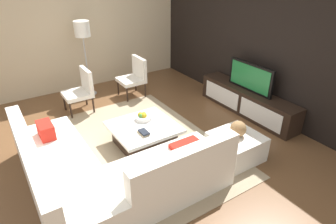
{
  "coord_description": "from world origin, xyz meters",
  "views": [
    {
      "loc": [
        3.53,
        -1.79,
        2.78
      ],
      "look_at": [
        -0.05,
        0.54,
        0.52
      ],
      "focal_mm": 31.15,
      "sensor_mm": 36.0,
      "label": 1
    }
  ],
  "objects_px": {
    "floor_lamp": "(82,33)",
    "decorative_ball": "(238,129)",
    "accent_chair_far": "(135,75)",
    "book_stack": "(144,133)",
    "television": "(250,77)",
    "coffee_table": "(144,135)",
    "accent_chair_near": "(81,88)",
    "sectional_couch": "(103,172)",
    "media_console": "(247,102)",
    "fruit_bowl": "(143,117)",
    "ottoman": "(236,146)"
  },
  "relations": [
    {
      "from": "floor_lamp",
      "to": "decorative_ball",
      "type": "height_order",
      "value": "floor_lamp"
    },
    {
      "from": "accent_chair_far",
      "to": "book_stack",
      "type": "bearing_deg",
      "value": -30.12
    },
    {
      "from": "television",
      "to": "coffee_table",
      "type": "bearing_deg",
      "value": -92.49
    },
    {
      "from": "accent_chair_near",
      "to": "decorative_ball",
      "type": "distance_m",
      "value": 3.22
    },
    {
      "from": "floor_lamp",
      "to": "sectional_couch",
      "type": "bearing_deg",
      "value": -16.58
    },
    {
      "from": "coffee_table",
      "to": "accent_chair_near",
      "type": "xyz_separation_m",
      "value": [
        -1.81,
        -0.41,
        0.29
      ]
    },
    {
      "from": "television",
      "to": "sectional_couch",
      "type": "distance_m",
      "value": 3.34
    },
    {
      "from": "media_console",
      "to": "book_stack",
      "type": "height_order",
      "value": "media_console"
    },
    {
      "from": "media_console",
      "to": "fruit_bowl",
      "type": "xyz_separation_m",
      "value": [
        -0.28,
        -2.2,
        0.18
      ]
    },
    {
      "from": "coffee_table",
      "to": "floor_lamp",
      "type": "relative_size",
      "value": 0.62
    },
    {
      "from": "media_console",
      "to": "coffee_table",
      "type": "xyz_separation_m",
      "value": [
        -0.1,
        -2.3,
        -0.05
      ]
    },
    {
      "from": "accent_chair_near",
      "to": "fruit_bowl",
      "type": "bearing_deg",
      "value": 9.75
    },
    {
      "from": "decorative_ball",
      "to": "accent_chair_far",
      "type": "bearing_deg",
      "value": -176.01
    },
    {
      "from": "media_console",
      "to": "coffee_table",
      "type": "distance_m",
      "value": 2.3
    },
    {
      "from": "fruit_bowl",
      "to": "decorative_ball",
      "type": "distance_m",
      "value": 1.57
    },
    {
      "from": "floor_lamp",
      "to": "decorative_ball",
      "type": "distance_m",
      "value": 3.85
    },
    {
      "from": "ottoman",
      "to": "accent_chair_near",
      "type": "bearing_deg",
      "value": -153.26
    },
    {
      "from": "media_console",
      "to": "accent_chair_far",
      "type": "distance_m",
      "value": 2.5
    },
    {
      "from": "accent_chair_far",
      "to": "media_console",
      "type": "bearing_deg",
      "value": 30.13
    },
    {
      "from": "coffee_table",
      "to": "accent_chair_far",
      "type": "bearing_deg",
      "value": 156.51
    },
    {
      "from": "media_console",
      "to": "book_stack",
      "type": "distance_m",
      "value": 2.43
    },
    {
      "from": "ottoman",
      "to": "television",
      "type": "bearing_deg",
      "value": 127.57
    },
    {
      "from": "television",
      "to": "book_stack",
      "type": "xyz_separation_m",
      "value": [
        0.12,
        -2.42,
        -0.37
      ]
    },
    {
      "from": "sectional_couch",
      "to": "fruit_bowl",
      "type": "height_order",
      "value": "sectional_couch"
    },
    {
      "from": "coffee_table",
      "to": "ottoman",
      "type": "relative_size",
      "value": 1.45
    },
    {
      "from": "floor_lamp",
      "to": "book_stack",
      "type": "relative_size",
      "value": 7.9
    },
    {
      "from": "accent_chair_near",
      "to": "floor_lamp",
      "type": "bearing_deg",
      "value": 144.04
    },
    {
      "from": "accent_chair_far",
      "to": "book_stack",
      "type": "distance_m",
      "value": 2.33
    },
    {
      "from": "accent_chair_near",
      "to": "book_stack",
      "type": "height_order",
      "value": "accent_chair_near"
    },
    {
      "from": "fruit_bowl",
      "to": "book_stack",
      "type": "relative_size",
      "value": 1.34
    },
    {
      "from": "media_console",
      "to": "television",
      "type": "relative_size",
      "value": 2.14
    },
    {
      "from": "accent_chair_near",
      "to": "fruit_bowl",
      "type": "distance_m",
      "value": 1.71
    },
    {
      "from": "television",
      "to": "accent_chair_far",
      "type": "relative_size",
      "value": 1.21
    },
    {
      "from": "floor_lamp",
      "to": "book_stack",
      "type": "distance_m",
      "value": 2.92
    },
    {
      "from": "accent_chair_far",
      "to": "decorative_ball",
      "type": "bearing_deg",
      "value": -2.09
    },
    {
      "from": "media_console",
      "to": "television",
      "type": "bearing_deg",
      "value": 90.0
    },
    {
      "from": "media_console",
      "to": "floor_lamp",
      "type": "height_order",
      "value": "floor_lamp"
    },
    {
      "from": "fruit_bowl",
      "to": "media_console",
      "type": "bearing_deg",
      "value": 82.75
    },
    {
      "from": "coffee_table",
      "to": "sectional_couch",
      "type": "bearing_deg",
      "value": -57.16
    },
    {
      "from": "floor_lamp",
      "to": "ottoman",
      "type": "xyz_separation_m",
      "value": [
        3.6,
        1.06,
        -1.19
      ]
    },
    {
      "from": "accent_chair_near",
      "to": "television",
      "type": "bearing_deg",
      "value": 47.21
    },
    {
      "from": "television",
      "to": "ottoman",
      "type": "distance_m",
      "value": 1.69
    },
    {
      "from": "sectional_couch",
      "to": "accent_chair_near",
      "type": "relative_size",
      "value": 2.81
    },
    {
      "from": "ottoman",
      "to": "accent_chair_far",
      "type": "relative_size",
      "value": 0.8
    },
    {
      "from": "television",
      "to": "accent_chair_near",
      "type": "xyz_separation_m",
      "value": [
        -1.91,
        -2.71,
        -0.28
      ]
    },
    {
      "from": "sectional_couch",
      "to": "book_stack",
      "type": "xyz_separation_m",
      "value": [
        -0.4,
        0.84,
        0.12
      ]
    },
    {
      "from": "fruit_bowl",
      "to": "accent_chair_far",
      "type": "height_order",
      "value": "accent_chair_far"
    },
    {
      "from": "book_stack",
      "to": "coffee_table",
      "type": "bearing_deg",
      "value": 151.49
    },
    {
      "from": "coffee_table",
      "to": "accent_chair_far",
      "type": "height_order",
      "value": "accent_chair_far"
    },
    {
      "from": "floor_lamp",
      "to": "ottoman",
      "type": "height_order",
      "value": "floor_lamp"
    }
  ]
}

